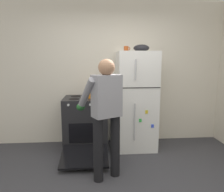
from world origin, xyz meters
TOP-DOWN VIEW (x-y plane):
  - kitchen_wall_back at (0.00, 1.95)m, footprint 6.00×0.10m
  - refrigerator at (0.42, 1.57)m, footprint 0.68×0.72m
  - stove_range at (-0.48, 1.55)m, footprint 0.76×1.23m
  - person_cook at (-0.18, 0.57)m, footprint 0.64×0.69m
  - red_pot at (-0.32, 1.52)m, footprint 0.35×0.25m
  - coffee_mug at (0.24, 1.62)m, footprint 0.11×0.08m
  - mixing_bowl at (0.50, 1.57)m, footprint 0.27×0.27m

SIDE VIEW (x-z plane):
  - stove_range at x=-0.48m, z-range -0.01..0.93m
  - refrigerator at x=0.42m, z-range 0.00..1.74m
  - person_cook at x=-0.18m, z-range 0.15..1.75m
  - red_pot at x=-0.32m, z-range 0.94..1.05m
  - kitchen_wall_back at x=0.00m, z-range 0.00..2.70m
  - coffee_mug at x=0.24m, z-range 1.74..1.83m
  - mixing_bowl at x=0.50m, z-range 1.74..1.86m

